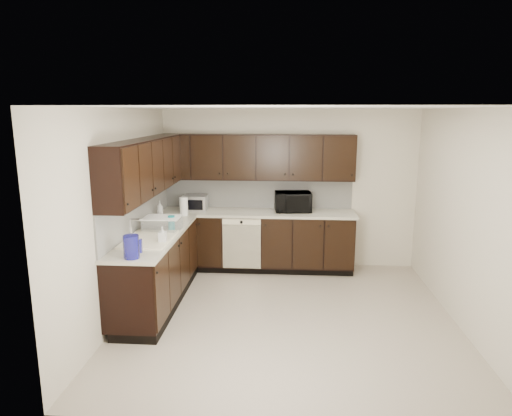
{
  "coord_description": "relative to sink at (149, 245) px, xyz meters",
  "views": [
    {
      "loc": [
        -0.02,
        -5.2,
        2.46
      ],
      "look_at": [
        -0.43,
        0.6,
        1.23
      ],
      "focal_mm": 32.0,
      "sensor_mm": 36.0,
      "label": 1
    }
  ],
  "objects": [
    {
      "name": "floor",
      "position": [
        1.68,
        0.01,
        -0.88
      ],
      "size": [
        4.0,
        4.0,
        0.0
      ],
      "primitive_type": "plane",
      "color": "#AD9F8F",
      "rests_on": "ground"
    },
    {
      "name": "ceiling",
      "position": [
        1.68,
        0.01,
        1.62
      ],
      "size": [
        4.0,
        4.0,
        0.0
      ],
      "primitive_type": "plane",
      "rotation": [
        3.14,
        0.0,
        0.0
      ],
      "color": "white",
      "rests_on": "wall_back"
    },
    {
      "name": "wall_back",
      "position": [
        1.68,
        2.01,
        0.37
      ],
      "size": [
        4.0,
        0.02,
        2.5
      ],
      "primitive_type": "cube",
      "color": "beige",
      "rests_on": "floor"
    },
    {
      "name": "wall_left",
      "position": [
        -0.32,
        0.01,
        0.37
      ],
      "size": [
        0.02,
        4.0,
        2.5
      ],
      "primitive_type": "cube",
      "color": "beige",
      "rests_on": "floor"
    },
    {
      "name": "wall_right",
      "position": [
        3.68,
        0.01,
        0.37
      ],
      "size": [
        0.02,
        4.0,
        2.5
      ],
      "primitive_type": "cube",
      "color": "beige",
      "rests_on": "floor"
    },
    {
      "name": "wall_front",
      "position": [
        1.68,
        -1.99,
        0.37
      ],
      "size": [
        4.0,
        0.02,
        2.5
      ],
      "primitive_type": "cube",
      "color": "beige",
      "rests_on": "floor"
    },
    {
      "name": "lower_cabinets",
      "position": [
        0.67,
        1.12,
        -0.47
      ],
      "size": [
        3.0,
        2.8,
        0.9
      ],
      "color": "black",
      "rests_on": "floor"
    },
    {
      "name": "countertop",
      "position": [
        0.67,
        1.12,
        0.04
      ],
      "size": [
        3.03,
        2.83,
        0.04
      ],
      "color": "beige",
      "rests_on": "lower_cabinets"
    },
    {
      "name": "backsplash",
      "position": [
        0.46,
        1.33,
        0.3
      ],
      "size": [
        3.0,
        2.8,
        0.48
      ],
      "color": "silver",
      "rests_on": "countertop"
    },
    {
      "name": "upper_cabinets",
      "position": [
        0.58,
        1.22,
        0.89
      ],
      "size": [
        3.0,
        2.8,
        0.7
      ],
      "color": "black",
      "rests_on": "wall_back"
    },
    {
      "name": "dishwasher",
      "position": [
        0.98,
        1.42,
        -0.33
      ],
      "size": [
        0.58,
        0.04,
        0.78
      ],
      "color": "#F1E6C5",
      "rests_on": "lower_cabinets"
    },
    {
      "name": "sink",
      "position": [
        0.0,
        0.0,
        0.0
      ],
      "size": [
        0.54,
        0.82,
        0.42
      ],
      "color": "#F1E6C5",
      "rests_on": "countertop"
    },
    {
      "name": "microwave",
      "position": [
        1.75,
        1.75,
        0.21
      ],
      "size": [
        0.59,
        0.43,
        0.3
      ],
      "primitive_type": "imported",
      "rotation": [
        0.0,
        0.0,
        0.12
      ],
      "color": "black",
      "rests_on": "countertop"
    },
    {
      "name": "soap_bottle_a",
      "position": [
        0.2,
        -0.1,
        0.16
      ],
      "size": [
        0.09,
        0.1,
        0.2
      ],
      "primitive_type": "imported",
      "rotation": [
        0.0,
        0.0,
        0.07
      ],
      "color": "gray",
      "rests_on": "countertop"
    },
    {
      "name": "soap_bottle_b",
      "position": [
        -0.2,
        1.21,
        0.18
      ],
      "size": [
        0.11,
        0.11,
        0.24
      ],
      "primitive_type": "imported",
      "rotation": [
        0.0,
        0.0,
        0.23
      ],
      "color": "gray",
      "rests_on": "countertop"
    },
    {
      "name": "toaster_oven",
      "position": [
        0.22,
        1.71,
        0.18
      ],
      "size": [
        0.38,
        0.29,
        0.24
      ],
      "primitive_type": "cube",
      "rotation": [
        0.0,
        0.0,
        0.01
      ],
      "color": "silver",
      "rests_on": "countertop"
    },
    {
      "name": "storage_bin",
      "position": [
        0.04,
        0.47,
        0.15
      ],
      "size": [
        0.48,
        0.37,
        0.17
      ],
      "primitive_type": "cube",
      "rotation": [
        0.0,
        0.0,
        -0.11
      ],
      "color": "silver",
      "rests_on": "countertop"
    },
    {
      "name": "blue_pitcher",
      "position": [
        0.03,
        -0.69,
        0.18
      ],
      "size": [
        0.18,
        0.18,
        0.25
      ],
      "primitive_type": "cylinder",
      "rotation": [
        0.0,
        0.0,
        -0.11
      ],
      "color": "#0F0E84",
      "rests_on": "countertop"
    },
    {
      "name": "teal_tumbler",
      "position": [
        0.17,
        0.46,
        0.16
      ],
      "size": [
        0.09,
        0.09,
        0.2
      ],
      "primitive_type": "cylinder",
      "rotation": [
        0.0,
        0.0,
        0.0
      ],
      "color": "#0B747F",
      "rests_on": "countertop"
    },
    {
      "name": "paper_towel_roll",
      "position": [
        0.12,
        1.36,
        0.2
      ],
      "size": [
        0.13,
        0.13,
        0.27
      ],
      "primitive_type": "cylinder",
      "rotation": [
        0.0,
        0.0,
        0.05
      ],
      "color": "white",
      "rests_on": "countertop"
    }
  ]
}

